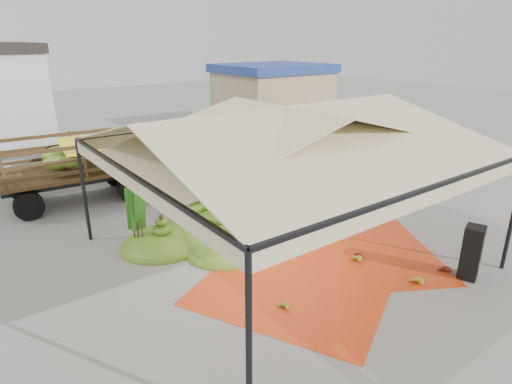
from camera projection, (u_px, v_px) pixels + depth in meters
ground at (283, 253)px, 11.78m from camera, size 90.00×90.00×0.00m
canopy_tent at (285, 135)px, 10.66m from camera, size 8.10×8.10×4.00m
building_tan at (273, 98)px, 26.50m from camera, size 6.30×5.30×4.10m
tarp_left at (299, 280)px, 10.43m from camera, size 5.85×5.76×0.01m
tarp_right at (356, 250)px, 11.90m from camera, size 5.58×5.66×0.01m
banana_heap at (219, 216)px, 12.63m from camera, size 5.87×4.87×1.23m
hand_yellow_a at (354, 259)px, 11.23m from camera, size 0.58×0.51×0.23m
hand_yellow_b at (415, 281)px, 10.20m from camera, size 0.48×0.40×0.21m
hand_red_a at (356, 255)px, 11.48m from camera, size 0.50×0.46×0.18m
hand_red_b at (444, 270)px, 10.71m from camera, size 0.52×0.46×0.20m
hand_green at (282, 306)px, 9.27m from camera, size 0.40×0.33×0.18m
hanging_bunches at (283, 143)px, 12.73m from camera, size 3.24×0.24×0.20m
speaker_stack at (471, 252)px, 10.35m from camera, size 0.60×0.57×1.36m
banana_leaves at (145, 252)px, 11.84m from camera, size 0.96×1.36×3.70m
vendor at (203, 196)px, 13.63m from camera, size 0.64×0.44×1.68m
truck_left at (112, 156)px, 15.79m from camera, size 7.06×2.86×2.37m
truck_right at (284, 131)px, 19.99m from camera, size 7.05×2.89×2.36m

